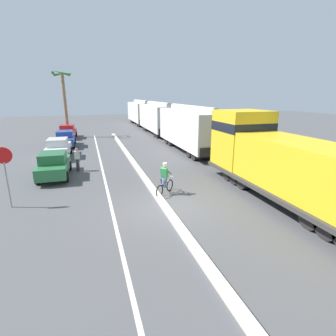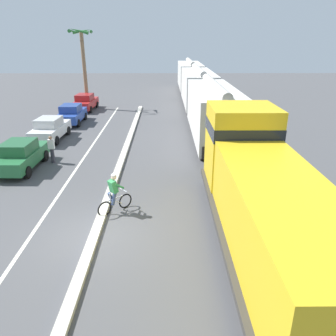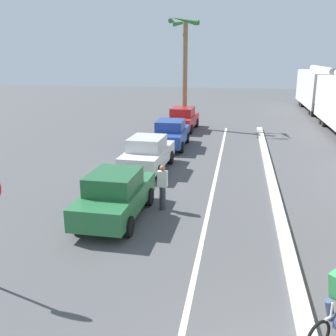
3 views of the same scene
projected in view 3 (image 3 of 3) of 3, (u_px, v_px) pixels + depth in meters
The scene contains 9 objects.
median_curb at pixel (285, 237), 11.63m from camera, with size 0.36×36.00×0.16m, color beige.
lane_stripe at pixel (204, 233), 12.06m from camera, with size 0.14×36.00×0.01m, color silver.
hopper_car_trailing at pixel (320, 89), 37.47m from camera, with size 2.90×10.60×4.18m.
parked_car_green at pixel (116, 195), 12.99m from camera, with size 1.89×4.23×1.62m.
parked_car_white at pixel (148, 153), 18.39m from camera, with size 1.95×4.26×1.62m.
parked_car_blue at pixel (171, 134), 22.93m from camera, with size 1.86×4.21×1.62m.
parked_car_red at pixel (183, 119), 28.20m from camera, with size 1.98×4.27×1.62m.
palm_tree_near at pixel (185, 53), 27.89m from camera, with size 2.26×2.26×7.82m.
pedestrian_by_cars at pixel (162, 187), 13.69m from camera, with size 0.34×0.22×1.62m.
Camera 3 is at (-1.51, -5.04, 5.29)m, focal length 42.00 mm.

